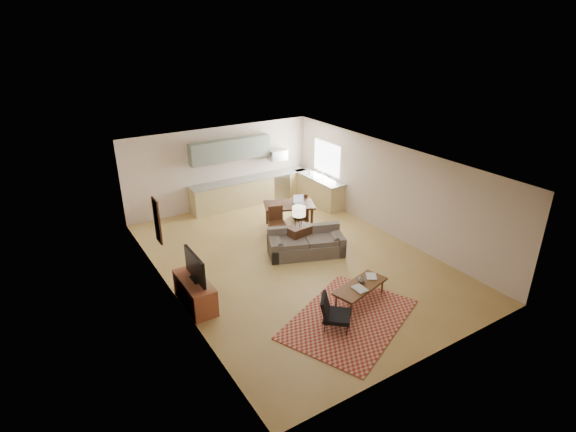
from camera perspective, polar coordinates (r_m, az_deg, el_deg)
room at (r=11.37m, az=0.80°, el=0.41°), size 9.00×9.00×9.00m
kitchen_counter_back at (r=15.49m, az=-4.78°, el=3.25°), size 4.26×0.64×0.92m
kitchen_counter_right at (r=15.54m, az=3.91°, el=3.35°), size 0.64×2.26×0.92m
kitchen_range at (r=15.99m, az=-1.28°, el=3.95°), size 0.62×0.62×0.90m
kitchen_microwave at (r=15.67m, az=-1.35°, el=7.76°), size 0.62×0.40×0.35m
upper_cabinets at (r=14.92m, az=-7.31°, el=8.35°), size 2.80×0.34×0.70m
window_right at (r=15.37m, az=4.94°, el=7.36°), size 0.02×1.40×1.05m
wall_art_left at (r=10.87m, az=-16.25°, el=-0.58°), size 0.06×0.42×1.10m
triptych at (r=14.94m, az=-8.90°, el=7.49°), size 1.70×0.04×0.50m
rug at (r=9.86m, az=7.76°, el=-12.82°), size 3.46×3.02×0.02m
sofa at (r=12.05m, az=2.32°, el=-3.38°), size 2.28×1.59×0.73m
coffee_table at (r=10.35m, az=9.11°, el=-9.63°), size 1.49×0.89×0.42m
book_a at (r=10.01m, az=8.54°, el=-9.34°), size 0.26×0.34×0.03m
book_b at (r=10.56m, az=9.90°, el=-7.55°), size 0.53×0.53×0.02m
vase at (r=10.29m, az=9.32°, el=-7.88°), size 0.22×0.22×0.18m
armchair at (r=9.40m, az=6.25°, el=-12.16°), size 0.89×0.89×0.72m
tv_credenza at (r=10.26m, az=-11.72°, el=-9.48°), size 0.53×1.37×0.63m
tv at (r=9.94m, az=-11.74°, el=-6.33°), size 0.11×1.06×0.63m
console_table at (r=12.26m, az=1.36°, el=-2.86°), size 0.67×0.49×0.74m
table_lamp at (r=11.98m, az=1.39°, el=-0.03°), size 0.38×0.38×0.59m
dining_table at (r=13.65m, az=0.14°, el=0.05°), size 1.70×1.37×0.75m
dining_chair_near at (r=12.98m, az=-1.38°, el=-0.87°), size 0.54×0.56×0.91m
dining_chair_far at (r=14.27m, az=1.52°, el=1.40°), size 0.56×0.57×0.87m
laptop at (r=13.53m, az=1.43°, el=2.09°), size 0.38×0.33×0.24m
soap_bottle at (r=15.60m, az=2.85°, el=5.61°), size 0.11×0.11×0.19m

